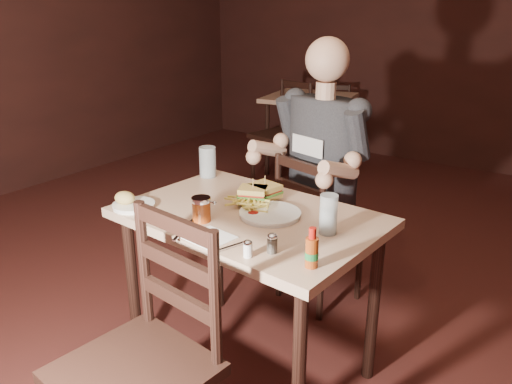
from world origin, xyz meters
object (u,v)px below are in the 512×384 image
Objects in this scene: glass_right at (328,214)px; syrup_dispenser at (201,209)px; bg_chair_near at (280,135)px; dinner_plate at (270,215)px; hot_sauce at (312,248)px; main_table at (249,234)px; chair_near at (133,372)px; side_plate at (134,206)px; chair_far at (321,229)px; glass_left at (208,162)px; bg_table at (309,105)px; diner at (318,139)px; bg_chair_far at (333,121)px.

syrup_dispenser is at bearing -158.95° from glass_right.
glass_right is (1.62, -2.28, 0.37)m from bg_chair_near.
dinner_plate is 0.45m from hot_sauce.
chair_near is (0.05, -0.72, -0.20)m from main_table.
side_plate is at bearing -166.17° from syrup_dispenser.
bg_chair_near reaches higher than dinner_plate.
glass_right is at bearing 133.14° from chair_far.
chair_near is 6.21× the size of glass_left.
bg_table is at bearing 115.59° from dinner_plate.
diner is at bearing 41.65° from glass_left.
glass_left is 0.51m from side_plate.
bg_chair_near is (-1.31, 3.01, -0.00)m from chair_near.
chair_far is 0.90m from glass_right.
bg_table is at bearing 107.48° from glass_left.
chair_near is at bearing -112.90° from glass_right.
bg_chair_near reaches higher than bg_table.
dinner_plate is at bearing 176.73° from glass_right.
bg_chair_near reaches higher than hot_sauce.
chair_far reaches higher than bg_table.
main_table is 0.25m from syrup_dispenser.
chair_near is 9.49× the size of syrup_dispenser.
side_plate is at bearing -75.12° from bg_table.
glass_left and glass_right have the same top height.
diner reaches higher than dinner_plate.
bg_chair_near is 2.19m from glass_left.
diner is at bearing 89.34° from syrup_dispenser.
chair_near reaches higher than bg_chair_near.
main_table is at bearing -47.96° from bg_chair_near.
main_table is 1.11× the size of diner.
main_table is at bearing -66.06° from bg_table.
diner is at bearing -39.77° from bg_chair_near.
glass_right reaches higher than chair_far.
bg_table is (-1.26, 2.84, 0.01)m from main_table.
bg_chair_far is at bearing 102.69° from side_plate.
glass_left is at bearing -54.94° from bg_chair_near.
chair_far is at bearing 91.52° from main_table.
glass_left reaches higher than chair_far.
glass_left is (-0.54, 0.26, 0.07)m from dinner_plate.
diner is 0.77m from glass_right.
bg_table is 3.23m from syrup_dispenser.
main_table is 1.30× the size of chair_far.
diner is at bearing 120.85° from glass_right.
hot_sauce is at bearing -74.26° from glass_right.
chair_far is 0.97m from syrup_dispenser.
glass_left is at bearing 148.09° from main_table.
bg_table is 3.26m from glass_right.
side_plate is (-0.53, -0.25, -0.00)m from dinner_plate.
bg_table is 9.16× the size of syrup_dispenser.
chair_far is at bearing 44.33° from glass_left.
diner is (-0.08, 1.38, 0.47)m from chair_near.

